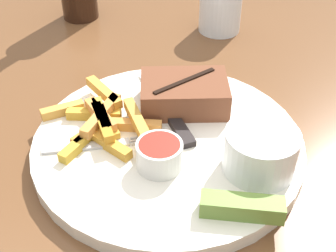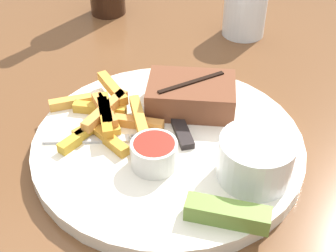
{
  "view_description": "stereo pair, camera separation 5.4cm",
  "coord_description": "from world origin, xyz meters",
  "px_view_note": "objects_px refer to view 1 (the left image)",
  "views": [
    {
      "loc": [
        0.01,
        -0.42,
        1.11
      ],
      "look_at": [
        0.0,
        0.0,
        0.77
      ],
      "focal_mm": 50.0,
      "sensor_mm": 36.0,
      "label": 1
    },
    {
      "loc": [
        0.07,
        -0.42,
        1.11
      ],
      "look_at": [
        0.0,
        0.0,
        0.77
      ],
      "focal_mm": 50.0,
      "sensor_mm": 36.0,
      "label": 2
    }
  ],
  "objects_px": {
    "steak_portion": "(184,94)",
    "knife_utensil": "(170,114)",
    "drinking_glass": "(221,6)",
    "pickle_spear": "(242,207)",
    "fork_utensil": "(95,145)",
    "coleslaw_cup": "(261,149)",
    "dinner_plate": "(168,145)",
    "dipping_sauce_cup": "(160,154)"
  },
  "relations": [
    {
      "from": "steak_portion",
      "to": "knife_utensil",
      "type": "relative_size",
      "value": 0.71
    },
    {
      "from": "steak_portion",
      "to": "drinking_glass",
      "type": "xyz_separation_m",
      "value": [
        0.06,
        0.25,
        0.01
      ]
    },
    {
      "from": "pickle_spear",
      "to": "fork_utensil",
      "type": "height_order",
      "value": "pickle_spear"
    },
    {
      "from": "pickle_spear",
      "to": "drinking_glass",
      "type": "distance_m",
      "value": 0.43
    },
    {
      "from": "pickle_spear",
      "to": "coleslaw_cup",
      "type": "bearing_deg",
      "value": 69.75
    },
    {
      "from": "steak_portion",
      "to": "pickle_spear",
      "type": "relative_size",
      "value": 1.35
    },
    {
      "from": "coleslaw_cup",
      "to": "steak_portion",
      "type": "bearing_deg",
      "value": 125.7
    },
    {
      "from": "dinner_plate",
      "to": "dipping_sauce_cup",
      "type": "xyz_separation_m",
      "value": [
        -0.01,
        -0.05,
        0.03
      ]
    },
    {
      "from": "coleslaw_cup",
      "to": "knife_utensil",
      "type": "distance_m",
      "value": 0.14
    },
    {
      "from": "dipping_sauce_cup",
      "to": "knife_utensil",
      "type": "bearing_deg",
      "value": 84.32
    },
    {
      "from": "coleslaw_cup",
      "to": "drinking_glass",
      "type": "distance_m",
      "value": 0.36
    },
    {
      "from": "dipping_sauce_cup",
      "to": "knife_utensil",
      "type": "relative_size",
      "value": 0.32
    },
    {
      "from": "dipping_sauce_cup",
      "to": "steak_portion",
      "type": "bearing_deg",
      "value": 76.79
    },
    {
      "from": "dipping_sauce_cup",
      "to": "fork_utensil",
      "type": "relative_size",
      "value": 0.38
    },
    {
      "from": "dipping_sauce_cup",
      "to": "pickle_spear",
      "type": "height_order",
      "value": "dipping_sauce_cup"
    },
    {
      "from": "dinner_plate",
      "to": "coleslaw_cup",
      "type": "bearing_deg",
      "value": -24.33
    },
    {
      "from": "dinner_plate",
      "to": "knife_utensil",
      "type": "xyz_separation_m",
      "value": [
        0.0,
        0.05,
        0.01
      ]
    },
    {
      "from": "steak_portion",
      "to": "coleslaw_cup",
      "type": "height_order",
      "value": "coleslaw_cup"
    },
    {
      "from": "steak_portion",
      "to": "coleslaw_cup",
      "type": "xyz_separation_m",
      "value": [
        0.08,
        -0.11,
        0.01
      ]
    },
    {
      "from": "dipping_sauce_cup",
      "to": "fork_utensil",
      "type": "height_order",
      "value": "dipping_sauce_cup"
    },
    {
      "from": "steak_portion",
      "to": "drinking_glass",
      "type": "height_order",
      "value": "drinking_glass"
    },
    {
      "from": "drinking_glass",
      "to": "dipping_sauce_cup",
      "type": "bearing_deg",
      "value": -103.47
    },
    {
      "from": "coleslaw_cup",
      "to": "dipping_sauce_cup",
      "type": "distance_m",
      "value": 0.11
    },
    {
      "from": "dipping_sauce_cup",
      "to": "drinking_glass",
      "type": "distance_m",
      "value": 0.37
    },
    {
      "from": "fork_utensil",
      "to": "dipping_sauce_cup",
      "type": "bearing_deg",
      "value": -31.82
    },
    {
      "from": "dinner_plate",
      "to": "pickle_spear",
      "type": "xyz_separation_m",
      "value": [
        0.08,
        -0.11,
        0.02
      ]
    },
    {
      "from": "fork_utensil",
      "to": "knife_utensil",
      "type": "xyz_separation_m",
      "value": [
        0.08,
        0.06,
        0.0
      ]
    },
    {
      "from": "coleslaw_cup",
      "to": "drinking_glass",
      "type": "bearing_deg",
      "value": 93.48
    },
    {
      "from": "dipping_sauce_cup",
      "to": "drinking_glass",
      "type": "bearing_deg",
      "value": 76.53
    },
    {
      "from": "coleslaw_cup",
      "to": "knife_utensil",
      "type": "height_order",
      "value": "coleslaw_cup"
    },
    {
      "from": "coleslaw_cup",
      "to": "fork_utensil",
      "type": "relative_size",
      "value": 0.6
    },
    {
      "from": "dinner_plate",
      "to": "steak_portion",
      "type": "xyz_separation_m",
      "value": [
        0.02,
        0.07,
        0.03
      ]
    },
    {
      "from": "dipping_sauce_cup",
      "to": "fork_utensil",
      "type": "distance_m",
      "value": 0.08
    },
    {
      "from": "pickle_spear",
      "to": "drinking_glass",
      "type": "relative_size",
      "value": 0.96
    },
    {
      "from": "dipping_sauce_cup",
      "to": "drinking_glass",
      "type": "xyz_separation_m",
      "value": [
        0.09,
        0.36,
        0.01
      ]
    },
    {
      "from": "coleslaw_cup",
      "to": "dinner_plate",
      "type": "bearing_deg",
      "value": 155.67
    },
    {
      "from": "dinner_plate",
      "to": "coleslaw_cup",
      "type": "distance_m",
      "value": 0.12
    },
    {
      "from": "dipping_sauce_cup",
      "to": "drinking_glass",
      "type": "height_order",
      "value": "drinking_glass"
    },
    {
      "from": "fork_utensil",
      "to": "knife_utensil",
      "type": "height_order",
      "value": "knife_utensil"
    },
    {
      "from": "drinking_glass",
      "to": "knife_utensil",
      "type": "bearing_deg",
      "value": -105.99
    },
    {
      "from": "dinner_plate",
      "to": "fork_utensil",
      "type": "xyz_separation_m",
      "value": [
        -0.08,
        -0.02,
        0.01
      ]
    },
    {
      "from": "fork_utensil",
      "to": "steak_portion",
      "type": "bearing_deg",
      "value": 28.8
    }
  ]
}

